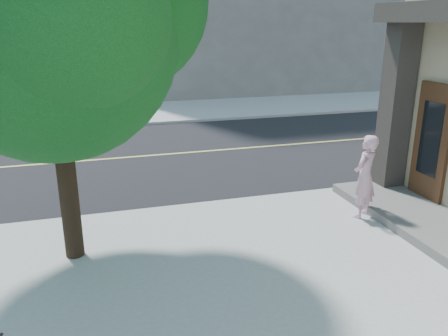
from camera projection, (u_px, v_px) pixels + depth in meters
name	position (u px, v px, depth m)	size (l,w,h in m)	color
sidewalk_ne	(244.00, 81.00, 32.17)	(29.00, 25.00, 0.12)	#A6A6A5
man_on_phone	(365.00, 177.00, 9.30)	(0.64, 0.42, 1.75)	#DBA5B7
street_tree	(55.00, 4.00, 6.72)	(4.86, 4.41, 6.44)	black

